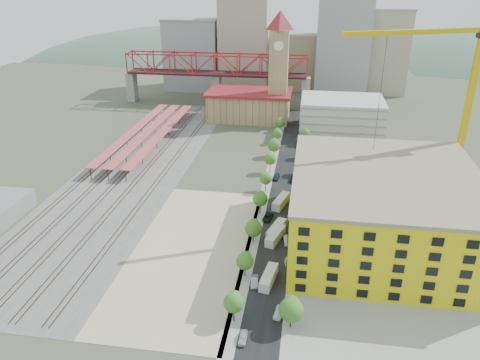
# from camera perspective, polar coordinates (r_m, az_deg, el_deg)

# --- Properties ---
(ground) EXTENTS (400.00, 400.00, 0.00)m
(ground) POSITION_cam_1_polar(r_m,az_deg,el_deg) (142.78, -1.29, -1.94)
(ground) COLOR #474C38
(ground) RESTS_ON ground
(ballast_strip) EXTENTS (36.00, 165.00, 0.06)m
(ballast_strip) POSITION_cam_1_polar(r_m,az_deg,el_deg) (167.44, -12.47, 1.54)
(ballast_strip) COLOR #605E59
(ballast_strip) RESTS_ON ground
(dirt_lot) EXTENTS (28.00, 67.00, 0.06)m
(dirt_lot) POSITION_cam_1_polar(r_m,az_deg,el_deg) (116.69, -5.95, -8.51)
(dirt_lot) COLOR tan
(dirt_lot) RESTS_ON ground
(street_asphalt) EXTENTS (12.00, 170.00, 0.06)m
(street_asphalt) POSITION_cam_1_polar(r_m,az_deg,el_deg) (154.68, 5.52, 0.10)
(street_asphalt) COLOR black
(street_asphalt) RESTS_ON ground
(sidewalk_west) EXTENTS (3.00, 170.00, 0.04)m
(sidewalk_west) POSITION_cam_1_polar(r_m,az_deg,el_deg) (155.02, 3.49, 0.22)
(sidewalk_west) COLOR gray
(sidewalk_west) RESTS_ON ground
(sidewalk_east) EXTENTS (3.00, 170.00, 0.04)m
(sidewalk_east) POSITION_cam_1_polar(r_m,az_deg,el_deg) (154.54, 7.55, -0.03)
(sidewalk_east) COLOR gray
(sidewalk_east) RESTS_ON ground
(construction_pad) EXTENTS (50.00, 90.00, 0.06)m
(construction_pad) POSITION_cam_1_polar(r_m,az_deg,el_deg) (125.37, 17.90, -7.18)
(construction_pad) COLOR gray
(construction_pad) RESTS_ON ground
(rail_tracks) EXTENTS (26.56, 160.00, 0.18)m
(rail_tracks) POSITION_cam_1_polar(r_m,az_deg,el_deg) (168.03, -13.05, 1.61)
(rail_tracks) COLOR #382B23
(rail_tracks) RESTS_ON ground
(platform_canopies) EXTENTS (16.00, 80.00, 4.12)m
(platform_canopies) POSITION_cam_1_polar(r_m,az_deg,el_deg) (191.91, -11.14, 5.85)
(platform_canopies) COLOR #C54B51
(platform_canopies) RESTS_ON ground
(station_hall) EXTENTS (38.00, 24.00, 13.10)m
(station_hall) POSITION_cam_1_polar(r_m,az_deg,el_deg) (217.43, 1.15, 9.18)
(station_hall) COLOR tan
(station_hall) RESTS_ON ground
(clock_tower) EXTENTS (12.00, 12.00, 52.00)m
(clock_tower) POSITION_cam_1_polar(r_m,az_deg,el_deg) (209.55, 4.77, 14.70)
(clock_tower) COLOR tan
(clock_tower) RESTS_ON ground
(parking_garage) EXTENTS (34.00, 26.00, 14.00)m
(parking_garage) POSITION_cam_1_polar(r_m,az_deg,el_deg) (204.44, 12.26, 7.76)
(parking_garage) COLOR silver
(parking_garage) RESTS_ON ground
(truss_bridge) EXTENTS (94.00, 9.60, 25.60)m
(truss_bridge) POSITION_cam_1_polar(r_m,az_deg,el_deg) (240.15, -2.94, 13.57)
(truss_bridge) COLOR gray
(truss_bridge) RESTS_ON ground
(construction_building) EXTENTS (44.60, 50.60, 18.80)m
(construction_building) POSITION_cam_1_polar(r_m,az_deg,el_deg) (120.43, 17.05, -3.30)
(construction_building) COLOR yellow
(construction_building) RESTS_ON ground
(street_trees) EXTENTS (15.40, 124.40, 8.00)m
(street_trees) POSITION_cam_1_polar(r_m,az_deg,el_deg) (145.61, 5.27, -1.49)
(street_trees) COLOR #2D6B20
(street_trees) RESTS_ON ground
(skyline) EXTENTS (133.00, 46.00, 60.00)m
(skyline) POSITION_cam_1_polar(r_m,az_deg,el_deg) (271.94, 5.65, 15.57)
(skyline) COLOR #9EA0A3
(skyline) RESTS_ON ground
(distant_hills) EXTENTS (647.00, 264.00, 227.00)m
(distant_hills) POSITION_cam_1_polar(r_m,az_deg,el_deg) (412.23, 11.36, 3.45)
(distant_hills) COLOR #4C6B59
(distant_hills) RESTS_ON ground
(tower_crane) EXTENTS (49.90, 23.27, 57.27)m
(tower_crane) POSITION_cam_1_polar(r_m,az_deg,el_deg) (140.66, 25.39, 10.63)
(tower_crane) COLOR gold
(tower_crane) RESTS_ON ground
(site_trailer_a) EXTENTS (3.65, 8.99, 2.39)m
(site_trailer_a) POSITION_cam_1_polar(r_m,az_deg,el_deg) (105.02, 3.52, -11.78)
(site_trailer_a) COLOR silver
(site_trailer_a) RESTS_ON ground
(site_trailer_b) EXTENTS (4.76, 9.17, 2.43)m
(site_trailer_b) POSITION_cam_1_polar(r_m,az_deg,el_deg) (119.83, 4.34, -6.83)
(site_trailer_b) COLOR silver
(site_trailer_b) RESTS_ON ground
(site_trailer_c) EXTENTS (4.84, 9.40, 2.49)m
(site_trailer_c) POSITION_cam_1_polar(r_m,az_deg,el_deg) (122.60, 4.47, -6.04)
(site_trailer_c) COLOR silver
(site_trailer_c) RESTS_ON ground
(site_trailer_d) EXTENTS (4.83, 9.57, 2.53)m
(site_trailer_d) POSITION_cam_1_polar(r_m,az_deg,el_deg) (137.03, 5.03, -2.62)
(site_trailer_d) COLOR silver
(site_trailer_d) RESTS_ON ground
(car_0) EXTENTS (1.55, 3.85, 1.31)m
(car_0) POSITION_cam_1_polar(r_m,az_deg,el_deg) (91.28, 0.34, -18.70)
(car_0) COLOR silver
(car_0) RESTS_ON ground
(car_1) EXTENTS (2.02, 4.66, 1.49)m
(car_1) POSITION_cam_1_polar(r_m,az_deg,el_deg) (104.47, 1.77, -12.27)
(car_1) COLOR #97989C
(car_1) RESTS_ON ground
(car_2) EXTENTS (2.94, 5.11, 1.34)m
(car_2) POSITION_cam_1_polar(r_m,az_deg,el_deg) (129.43, 3.40, -4.56)
(car_2) COLOR black
(car_2) RESTS_ON ground
(car_3) EXTENTS (2.47, 4.75, 1.31)m
(car_3) POSITION_cam_1_polar(r_m,az_deg,el_deg) (154.30, 4.41, 0.34)
(car_3) COLOR #1A2F4E
(car_3) RESTS_ON ground
(car_4) EXTENTS (2.23, 4.41, 1.44)m
(car_4) POSITION_cam_1_polar(r_m,az_deg,el_deg) (96.81, 4.72, -15.79)
(car_4) COLOR white
(car_4) RESTS_ON ground
(car_5) EXTENTS (2.29, 4.85, 1.54)m
(car_5) POSITION_cam_1_polar(r_m,az_deg,el_deg) (119.18, 5.75, -7.32)
(car_5) COLOR #AEADB3
(car_5) RESTS_ON ground
(car_6) EXTENTS (2.68, 5.42, 1.48)m
(car_6) POSITION_cam_1_polar(r_m,az_deg,el_deg) (153.30, 6.62, 0.11)
(car_6) COLOR black
(car_6) RESTS_ON ground
(car_7) EXTENTS (2.23, 5.36, 1.55)m
(car_7) POSITION_cam_1_polar(r_m,az_deg,el_deg) (184.50, 7.11, 4.32)
(car_7) COLOR navy
(car_7) RESTS_ON ground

